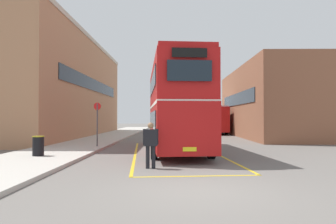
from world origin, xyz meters
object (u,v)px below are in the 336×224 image
Objects in this scene: litter_bin at (38,146)px; single_deck_bus at (210,119)px; double_decker_bus at (175,105)px; bus_stop_sign at (97,120)px; pedestrian_boarding at (151,142)px.

single_deck_bus is at bearing 64.85° from litter_bin.
double_decker_bus is at bearing 28.83° from litter_bin.
litter_bin is at bearing -151.17° from double_decker_bus.
double_decker_bus reaches higher than bus_stop_sign.
bus_stop_sign is (1.50, 4.53, 1.11)m from litter_bin.
litter_bin is (-6.05, -3.33, -1.94)m from double_decker_bus.
double_decker_bus reaches higher than litter_bin.
bus_stop_sign is at bearing 71.68° from litter_bin.
double_decker_bus reaches higher than pedestrian_boarding.
pedestrian_boarding is at bearing -101.87° from single_deck_bus.
double_decker_bus is 4.17× the size of bus_stop_sign.
double_decker_bus is 6.06m from pedestrian_boarding.
single_deck_bus reaches higher than pedestrian_boarding.
single_deck_bus is at bearing 78.13° from pedestrian_boarding.
double_decker_bus is 7.17m from litter_bin.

